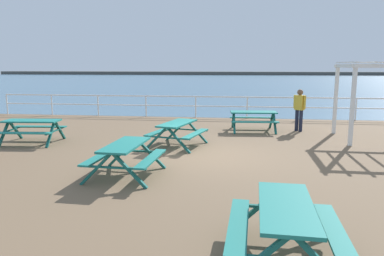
{
  "coord_description": "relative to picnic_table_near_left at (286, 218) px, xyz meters",
  "views": [
    {
      "loc": [
        0.9,
        -10.31,
        2.57
      ],
      "look_at": [
        -0.44,
        -0.07,
        0.8
      ],
      "focal_mm": 34.12,
      "sensor_mm": 36.0,
      "label": 1
    }
  ],
  "objects": [
    {
      "name": "picnic_table_far_right",
      "position": [
        -2.6,
        6.72,
        0.0
      ],
      "size": [
        1.89,
        2.11,
        0.8
      ],
      "rotation": [
        0.0,
        0.0,
        1.33
      ],
      "color": "#1E7A70",
      "rests_on": "ground"
    },
    {
      "name": "picnic_table_near_left",
      "position": [
        0.0,
        0.0,
        0.0
      ],
      "size": [
        1.61,
        1.86,
        0.8
      ],
      "rotation": [
        0.0,
        0.0,
        1.53
      ],
      "color": "#1E7A70",
      "rests_on": "ground"
    },
    {
      "name": "distant_shoreline",
      "position": [
        -1.54,
        101.41,
        -0.58
      ],
      "size": [
        142.0,
        6.0,
        1.8
      ],
      "primitive_type": "cube",
      "color": "#4C4C47",
      "rests_on": "ground"
    },
    {
      "name": "sea_band",
      "position": [
        -1.54,
        58.41,
        -0.58
      ],
      "size": [
        142.0,
        90.0,
        0.01
      ],
      "primitive_type": "cube",
      "color": "#476B84",
      "rests_on": "ground"
    },
    {
      "name": "lattice_pergola",
      "position": [
        4.07,
        8.63,
        1.41
      ],
      "size": [
        2.46,
        2.58,
        2.7
      ],
      "rotation": [
        0.0,
        0.0,
        -0.01
      ],
      "color": "white",
      "rests_on": "ground"
    },
    {
      "name": "picnic_table_corner",
      "position": [
        -7.52,
        6.59,
        0.0
      ],
      "size": [
        1.93,
        1.68,
        0.8
      ],
      "rotation": [
        0.0,
        0.0,
        0.09
      ],
      "color": "#1E7A70",
      "rests_on": "ground"
    },
    {
      "name": "picnic_table_mid_centre",
      "position": [
        -0.08,
        9.89,
        0.0
      ],
      "size": [
        1.91,
        1.67,
        0.8
      ],
      "rotation": [
        0.0,
        0.0,
        0.08
      ],
      "color": "#1E7A70",
      "rests_on": "ground"
    },
    {
      "name": "picnic_table_seaward",
      "position": [
        -3.26,
        3.37,
        0.0
      ],
      "size": [
        1.62,
        1.87,
        0.8
      ],
      "rotation": [
        0.0,
        0.0,
        1.52
      ],
      "color": "#1E7A70",
      "rests_on": "ground"
    },
    {
      "name": "seaward_railing",
      "position": [
        -1.54,
        13.41,
        0.18
      ],
      "size": [
        23.07,
        0.07,
        1.08
      ],
      "color": "white",
      "rests_on": "ground"
    },
    {
      "name": "visitor",
      "position": [
        1.71,
        10.06,
        0.36
      ],
      "size": [
        0.43,
        0.39,
        1.66
      ],
      "rotation": [
        0.0,
        0.0,
        0.87
      ],
      "color": "#1E2338",
      "rests_on": "ground"
    },
    {
      "name": "ground_plane",
      "position": [
        -1.54,
        5.66,
        -0.68
      ],
      "size": [
        30.0,
        24.0,
        0.2
      ],
      "primitive_type": "cube",
      "color": "brown"
    }
  ]
}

